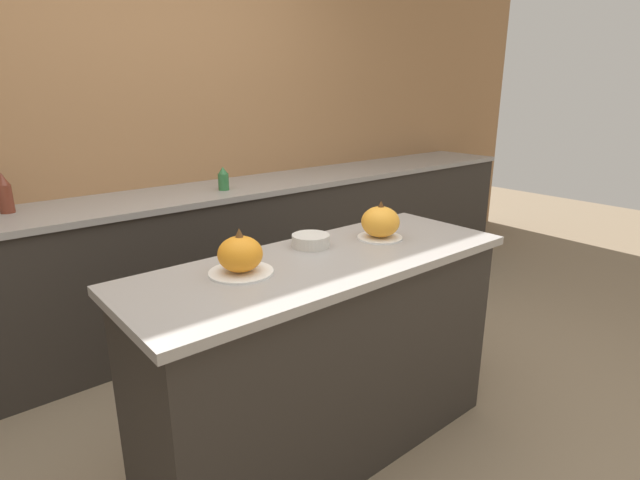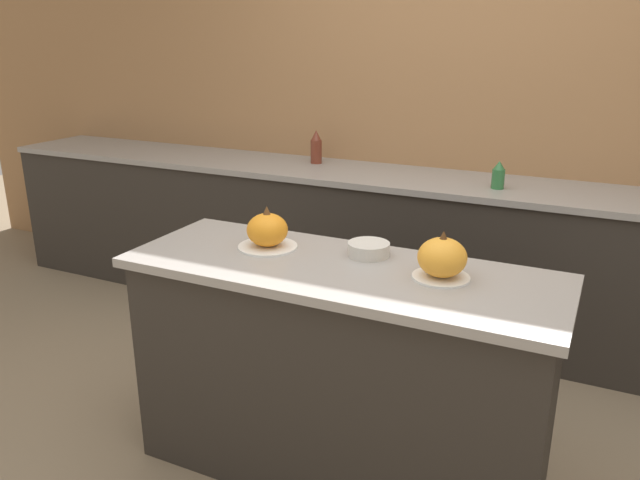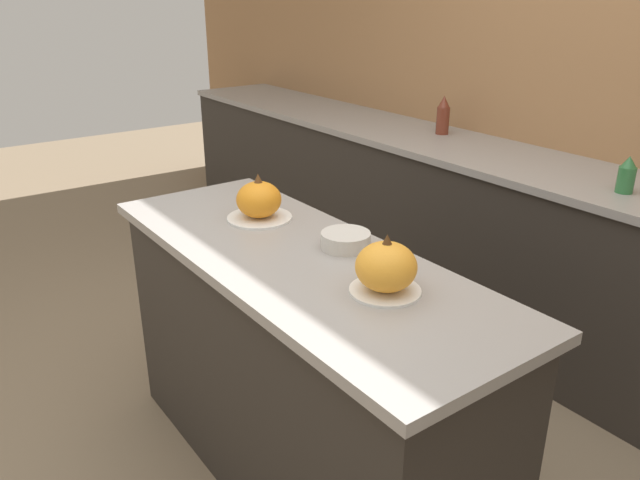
% 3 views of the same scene
% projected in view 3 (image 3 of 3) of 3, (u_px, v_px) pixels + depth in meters
% --- Properties ---
extents(ground_plane, '(12.00, 12.00, 0.00)m').
position_uv_depth(ground_plane, '(301.00, 474.00, 2.28)').
color(ground_plane, '#847056').
extents(wall_back, '(8.00, 0.06, 2.50)m').
position_uv_depth(wall_back, '(621.00, 85.00, 2.76)').
color(wall_back, '#9E7047').
rests_on(wall_back, ground_plane).
extents(kitchen_island, '(1.60, 0.58, 0.88)m').
position_uv_depth(kitchen_island, '(299.00, 372.00, 2.11)').
color(kitchen_island, '#2D2823').
rests_on(kitchen_island, ground_plane).
extents(back_counter, '(6.00, 0.60, 0.91)m').
position_uv_depth(back_counter, '(551.00, 266.00, 2.88)').
color(back_counter, '#2D2823').
rests_on(back_counter, ground_plane).
extents(pumpkin_cake_left, '(0.23, 0.23, 0.17)m').
position_uv_depth(pumpkin_cake_left, '(259.00, 201.00, 2.21)').
color(pumpkin_cake_left, white).
rests_on(pumpkin_cake_left, kitchen_island).
extents(pumpkin_cake_right, '(0.20, 0.20, 0.17)m').
position_uv_depth(pumpkin_cake_right, '(386.00, 268.00, 1.68)').
color(pumpkin_cake_right, white).
rests_on(pumpkin_cake_right, kitchen_island).
extents(bottle_tall, '(0.07, 0.07, 0.21)m').
position_uv_depth(bottle_tall, '(443.00, 116.00, 3.35)').
color(bottle_tall, maroon).
rests_on(bottle_tall, back_counter).
extents(bottle_short, '(0.07, 0.07, 0.15)m').
position_uv_depth(bottle_short, '(627.00, 175.00, 2.41)').
color(bottle_short, '#2D6B38').
rests_on(bottle_short, back_counter).
extents(mixing_bowl, '(0.16, 0.16, 0.05)m').
position_uv_depth(mixing_bowl, '(346.00, 240.00, 1.98)').
color(mixing_bowl, beige).
rests_on(mixing_bowl, kitchen_island).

